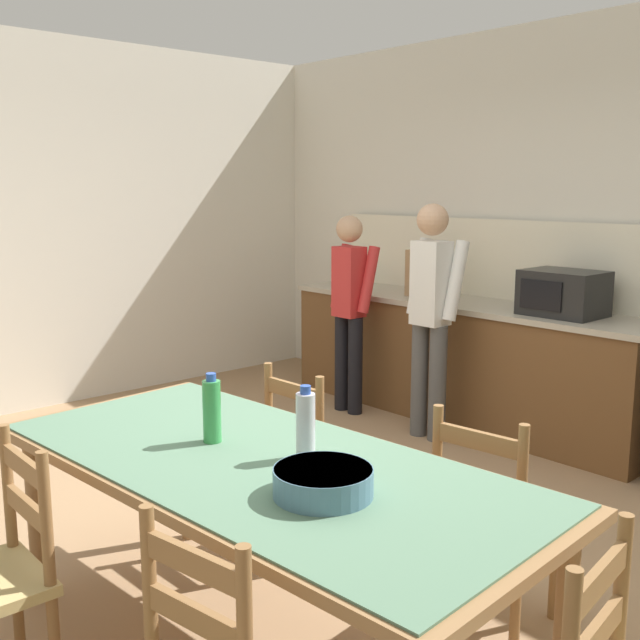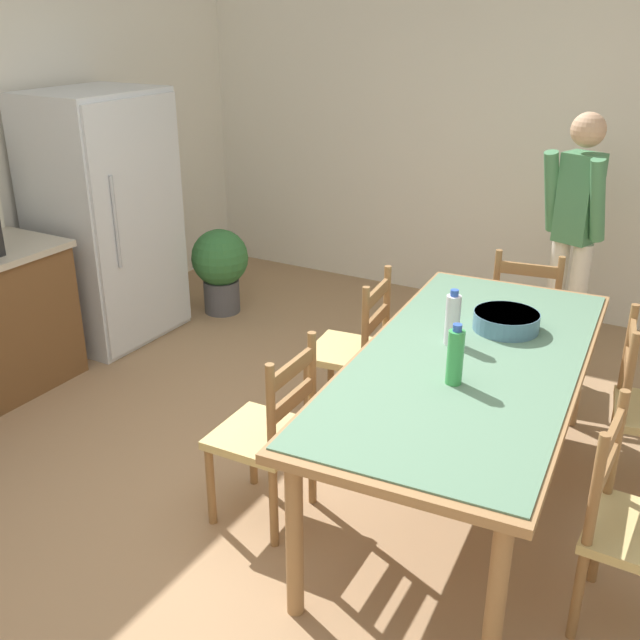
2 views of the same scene
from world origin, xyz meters
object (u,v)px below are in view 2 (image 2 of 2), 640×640
at_px(chair_head_end, 525,319).
at_px(chair_side_far_left, 268,435).
at_px(refrigerator, 105,219).
at_px(chair_side_near_left, 633,529).
at_px(serving_bowl, 506,320).
at_px(chair_side_far_right, 353,351).
at_px(dining_table, 469,372).
at_px(bottle_near_centre, 455,356).
at_px(person_by_table, 575,225).
at_px(potted_plant, 220,265).
at_px(bottle_off_centre, 453,319).

distance_m(chair_head_end, chair_side_far_left, 2.04).
xyz_separation_m(refrigerator, chair_side_near_left, (-1.13, -3.72, -0.43)).
height_order(serving_bowl, chair_side_far_right, chair_side_far_right).
relative_size(refrigerator, chair_side_far_right, 1.91).
relative_size(dining_table, chair_head_end, 2.48).
bearing_deg(serving_bowl, bottle_near_centre, 177.76).
xyz_separation_m(chair_side_far_right, person_by_table, (1.50, -0.84, 0.48)).
relative_size(person_by_table, potted_plant, 2.47).
relative_size(refrigerator, bottle_near_centre, 6.44).
relative_size(chair_side_far_left, potted_plant, 1.36).
bearing_deg(chair_head_end, dining_table, 85.20).
distance_m(dining_table, chair_side_far_right, 0.96).
bearing_deg(chair_side_far_left, chair_side_far_right, -177.56).
height_order(dining_table, chair_side_near_left, chair_side_near_left).
distance_m(chair_side_near_left, potted_plant, 3.78).
bearing_deg(bottle_off_centre, refrigerator, 77.92).
bearing_deg(person_by_table, serving_bowl, 18.80).
bearing_deg(person_by_table, bottle_off_centre, 13.22).
height_order(chair_side_far_left, potted_plant, chair_side_far_left).
height_order(bottle_near_centre, chair_side_far_left, bottle_near_centre).
bearing_deg(dining_table, person_by_table, -0.79).
distance_m(dining_table, bottle_near_centre, 0.34).
bearing_deg(serving_bowl, chair_side_near_left, -136.79).
relative_size(bottle_near_centre, chair_side_far_left, 0.30).
bearing_deg(serving_bowl, person_by_table, 0.70).
xyz_separation_m(bottle_near_centre, chair_side_far_right, (0.71, 0.84, -0.46)).
height_order(bottle_near_centre, serving_bowl, bottle_near_centre).
bearing_deg(chair_side_near_left, chair_side_far_right, 63.12).
relative_size(bottle_off_centre, potted_plant, 0.40).
xyz_separation_m(dining_table, chair_side_near_left, (-0.43, -0.82, -0.27)).
distance_m(refrigerator, chair_side_near_left, 3.91).
relative_size(refrigerator, dining_table, 0.77).
height_order(chair_side_far_left, person_by_table, person_by_table).
height_order(chair_side_near_left, person_by_table, person_by_table).
bearing_deg(refrigerator, chair_side_near_left, -106.84).
bearing_deg(chair_head_end, chair_side_far_left, 62.69).
height_order(bottle_off_centre, chair_side_near_left, bottle_off_centre).
relative_size(chair_head_end, person_by_table, 0.55).
bearing_deg(chair_side_far_right, chair_head_end, 136.23).
bearing_deg(person_by_table, chair_head_end, 5.48).
bearing_deg(refrigerator, serving_bowl, -95.94).
bearing_deg(potted_plant, bottle_off_centre, -119.26).
bearing_deg(dining_table, refrigerator, 76.56).
bearing_deg(bottle_off_centre, dining_table, -127.68).
xyz_separation_m(serving_bowl, chair_side_far_right, (0.05, 0.86, -0.39)).
xyz_separation_m(dining_table, potted_plant, (1.42, 2.48, -0.32)).
distance_m(dining_table, potted_plant, 2.87).
bearing_deg(dining_table, chair_side_far_left, 126.45).
distance_m(chair_side_far_right, chair_side_near_left, 1.85).
relative_size(chair_side_far_right, potted_plant, 1.36).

